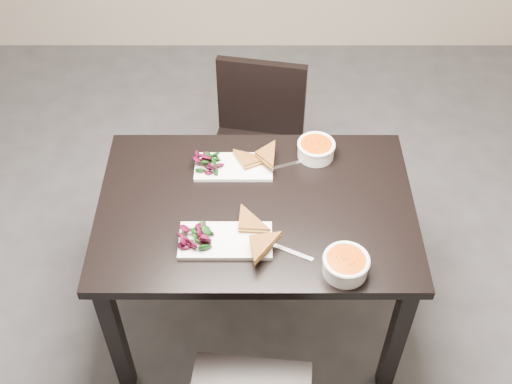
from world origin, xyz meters
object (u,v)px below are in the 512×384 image
(soup_bowl_near, at_px, (346,264))
(soup_bowl_far, at_px, (316,148))
(table, at_px, (256,222))
(chair_far, at_px, (257,139))
(plate_far, at_px, (234,167))
(plate_near, at_px, (226,241))

(soup_bowl_near, distance_m, soup_bowl_far, 0.59)
(table, relative_size, chair_far, 1.41)
(plate_far, bearing_deg, table, -65.70)
(plate_far, bearing_deg, plate_near, -92.99)
(chair_far, distance_m, plate_far, 0.56)
(table, relative_size, soup_bowl_far, 7.80)
(table, xyz_separation_m, soup_bowl_far, (0.24, 0.27, 0.14))
(plate_far, relative_size, soup_bowl_far, 2.00)
(soup_bowl_far, bearing_deg, table, -131.61)
(plate_near, relative_size, plate_far, 1.08)
(plate_near, distance_m, plate_far, 0.38)
(chair_far, height_order, plate_near, chair_far)
(chair_far, relative_size, soup_bowl_near, 5.26)
(table, relative_size, soup_bowl_near, 7.43)
(table, xyz_separation_m, soup_bowl_near, (0.30, -0.31, 0.14))
(soup_bowl_near, xyz_separation_m, plate_far, (-0.39, 0.51, -0.03))
(plate_near, bearing_deg, table, 59.04)
(chair_far, bearing_deg, soup_bowl_near, -62.46)
(plate_near, xyz_separation_m, soup_bowl_near, (0.41, -0.13, 0.03))
(chair_far, bearing_deg, table, -79.88)
(chair_far, bearing_deg, plate_near, -87.06)
(chair_far, distance_m, soup_bowl_near, 1.07)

